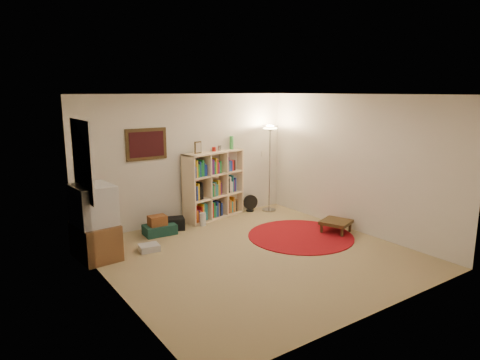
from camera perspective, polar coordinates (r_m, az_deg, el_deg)
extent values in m
cube|color=#968058|center=(6.90, 2.18, -10.01)|extent=(4.50, 4.50, 0.02)
cube|color=white|center=(6.40, 2.36, 11.42)|extent=(4.50, 4.50, 0.02)
cube|color=silver|center=(8.42, -7.00, 2.82)|extent=(4.50, 0.02, 2.50)
cube|color=silver|center=(4.97, 18.14, -3.98)|extent=(4.50, 0.02, 2.50)
cube|color=silver|center=(5.51, -16.89, -2.36)|extent=(0.02, 4.50, 2.50)
cube|color=silver|center=(8.08, 15.22, 2.10)|extent=(0.02, 4.50, 2.50)
cube|color=#372713|center=(7.99, -12.38, 4.68)|extent=(0.78, 0.04, 0.58)
cube|color=#410D12|center=(7.98, -12.33, 4.67)|extent=(0.66, 0.01, 0.46)
cube|color=white|center=(6.69, -20.29, 2.46)|extent=(0.03, 1.00, 1.20)
cube|color=beige|center=(9.40, 3.11, 3.51)|extent=(0.08, 0.01, 0.12)
cube|color=#FFDBAA|center=(8.85, -3.47, -4.89)|extent=(1.42, 0.68, 0.03)
cube|color=#FFDBAA|center=(8.56, -3.58, 3.72)|extent=(1.42, 0.68, 0.03)
cube|color=#FFDBAA|center=(8.24, -6.88, -1.39)|extent=(0.11, 0.39, 1.37)
cube|color=#FFDBAA|center=(9.14, -0.50, 0.00)|extent=(0.11, 0.39, 1.37)
cube|color=#FFDBAA|center=(8.81, -4.36, -0.48)|extent=(1.34, 0.32, 1.37)
cube|color=#FFDBAA|center=(8.53, -4.63, -0.90)|extent=(0.11, 0.37, 1.31)
cube|color=#FFDBAA|center=(8.83, -2.46, -0.43)|extent=(0.11, 0.37, 1.31)
cube|color=#FFDBAA|center=(8.73, -3.50, -2.12)|extent=(1.36, 0.65, 0.03)
cube|color=#FFDBAA|center=(8.63, -3.54, 0.82)|extent=(1.36, 0.65, 0.03)
cube|color=yellow|center=(8.36, -6.43, -4.74)|extent=(0.08, 0.16, 0.30)
cube|color=red|center=(8.38, -6.21, -4.51)|extent=(0.07, 0.16, 0.35)
cube|color=orange|center=(8.43, -5.98, -4.81)|extent=(0.07, 0.16, 0.24)
cube|color=#521A6B|center=(8.45, -5.77, -4.75)|extent=(0.07, 0.16, 0.24)
cube|color=orange|center=(8.48, -5.57, -4.76)|extent=(0.07, 0.16, 0.22)
cube|color=red|center=(8.49, -5.40, -4.48)|extent=(0.06, 0.16, 0.29)
cube|color=yellow|center=(8.51, -5.21, -4.27)|extent=(0.07, 0.16, 0.34)
cube|color=teal|center=(8.54, -5.00, -4.18)|extent=(0.07, 0.16, 0.35)
cube|color=teal|center=(8.57, -4.77, -4.22)|extent=(0.07, 0.16, 0.32)
cube|color=#521A6B|center=(8.26, -6.49, -2.06)|extent=(0.08, 0.16, 0.22)
cube|color=black|center=(8.29, -6.26, -1.93)|extent=(0.07, 0.16, 0.24)
cube|color=#1A32A0|center=(8.31, -6.05, -1.74)|extent=(0.07, 0.16, 0.28)
cube|color=yellow|center=(8.33, -5.85, -1.55)|extent=(0.07, 0.16, 0.33)
cube|color=black|center=(8.36, -5.61, -1.75)|extent=(0.08, 0.16, 0.25)
cube|color=black|center=(8.39, -5.38, -1.41)|extent=(0.08, 0.16, 0.34)
cube|color=#1A8537|center=(8.16, -6.57, 1.13)|extent=(0.08, 0.16, 0.27)
cube|color=#1A32A0|center=(8.20, -6.30, 1.01)|extent=(0.08, 0.16, 0.22)
cube|color=yellow|center=(8.22, -6.05, 1.45)|extent=(0.07, 0.16, 0.34)
cube|color=#1A8537|center=(8.26, -5.80, 1.22)|extent=(0.08, 0.16, 0.26)
cube|color=#1A32A0|center=(8.28, -5.60, 1.43)|extent=(0.06, 0.16, 0.31)
cube|color=#1A8537|center=(8.30, -5.44, 1.36)|extent=(0.06, 0.16, 0.28)
cube|color=#1A8537|center=(8.32, -5.24, 1.57)|extent=(0.08, 0.16, 0.33)
cube|color=#1A32A0|center=(8.35, -5.04, 1.40)|extent=(0.06, 0.16, 0.27)
cube|color=#1A32A0|center=(8.38, -4.84, 1.30)|extent=(0.08, 0.16, 0.23)
cube|color=red|center=(8.65, -4.16, -4.01)|extent=(0.07, 0.16, 0.33)
cube|color=red|center=(8.68, -3.95, -4.04)|extent=(0.07, 0.16, 0.31)
cube|color=#1A8537|center=(8.71, -3.73, -3.96)|extent=(0.08, 0.16, 0.31)
cube|color=teal|center=(8.75, -3.51, -4.14)|extent=(0.07, 0.16, 0.24)
cube|color=#1A32A0|center=(8.77, -3.30, -3.83)|extent=(0.08, 0.16, 0.32)
cube|color=#937950|center=(8.80, -3.12, -3.90)|extent=(0.06, 0.16, 0.28)
cube|color=black|center=(8.82, -2.97, -3.75)|extent=(0.07, 0.16, 0.31)
cube|color=#1A32A0|center=(8.85, -2.77, -3.85)|extent=(0.08, 0.16, 0.26)
cube|color=#521A6B|center=(8.55, -4.23, -1.49)|extent=(0.06, 0.16, 0.23)
cube|color=teal|center=(8.56, -4.06, -1.28)|extent=(0.07, 0.16, 0.29)
cube|color=#1A8537|center=(8.60, -3.88, -1.46)|extent=(0.07, 0.16, 0.22)
cube|color=#937950|center=(8.62, -3.71, -1.29)|extent=(0.06, 0.16, 0.26)
cube|color=teal|center=(8.63, -3.57, -1.17)|extent=(0.06, 0.16, 0.29)
cube|color=teal|center=(8.67, -3.37, -1.30)|extent=(0.08, 0.16, 0.23)
cube|color=yellow|center=(8.69, -3.18, -1.01)|extent=(0.06, 0.16, 0.31)
cube|color=orange|center=(8.71, -3.02, -0.99)|extent=(0.07, 0.16, 0.30)
cube|color=#521A6B|center=(8.74, -2.86, -1.13)|extent=(0.06, 0.16, 0.25)
cube|color=teal|center=(8.46, -4.27, 1.42)|extent=(0.06, 0.16, 0.24)
cube|color=#521A6B|center=(8.47, -4.10, 1.75)|extent=(0.07, 0.16, 0.32)
cube|color=#521A6B|center=(8.51, -3.87, 1.74)|extent=(0.08, 0.16, 0.31)
cube|color=#1A8537|center=(8.54, -3.64, 1.60)|extent=(0.07, 0.16, 0.26)
cube|color=yellow|center=(8.56, -3.47, 1.88)|extent=(0.06, 0.16, 0.33)
cube|color=red|center=(8.59, -3.31, 1.79)|extent=(0.06, 0.16, 0.29)
cube|color=#521A6B|center=(8.62, -3.14, 1.63)|extent=(0.07, 0.16, 0.24)
cube|color=#1A8537|center=(8.64, -2.93, 1.73)|extent=(0.08, 0.16, 0.25)
cube|color=#521A6B|center=(8.95, -2.04, -3.44)|extent=(0.07, 0.16, 0.33)
cube|color=red|center=(8.99, -1.87, -3.62)|extent=(0.07, 0.16, 0.26)
cube|color=#937950|center=(9.01, -1.72, -3.47)|extent=(0.06, 0.16, 0.29)
cube|color=orange|center=(9.04, -1.54, -3.51)|extent=(0.08, 0.16, 0.27)
cube|color=teal|center=(9.08, -1.34, -3.56)|extent=(0.08, 0.16, 0.23)
cube|color=orange|center=(9.10, -1.15, -3.22)|extent=(0.07, 0.16, 0.32)
cube|color=#937950|center=(9.13, -0.97, -3.32)|extent=(0.07, 0.16, 0.27)
cube|color=black|center=(9.17, -0.79, -3.45)|extent=(0.07, 0.16, 0.22)
cube|color=#937950|center=(9.19, -0.63, -3.30)|extent=(0.06, 0.16, 0.25)
cube|color=#521A6B|center=(8.86, -2.07, -1.03)|extent=(0.06, 0.16, 0.22)
cube|color=#937950|center=(8.88, -1.93, -0.98)|extent=(0.06, 0.16, 0.23)
cube|color=black|center=(8.89, -1.78, -0.68)|extent=(0.07, 0.16, 0.31)
cube|color=white|center=(8.92, -1.60, -0.57)|extent=(0.07, 0.16, 0.34)
cube|color=white|center=(8.96, -1.41, -0.88)|extent=(0.07, 0.16, 0.22)
cube|color=teal|center=(8.98, -1.24, -0.44)|extent=(0.06, 0.16, 0.35)
cube|color=#521A6B|center=(9.01, -1.08, -0.71)|extent=(0.07, 0.16, 0.25)
cube|color=#1A32A0|center=(9.03, -0.92, -0.55)|extent=(0.06, 0.16, 0.29)
cube|color=teal|center=(8.77, -2.05, 2.16)|extent=(0.08, 0.16, 0.34)
cube|color=#521A6B|center=(8.80, -1.86, 2.11)|extent=(0.06, 0.16, 0.31)
cube|color=teal|center=(8.83, -1.72, 1.83)|extent=(0.06, 0.16, 0.22)
cube|color=#1A32A0|center=(8.85, -1.58, 1.92)|extent=(0.06, 0.16, 0.24)
cube|color=#1A32A0|center=(8.87, -1.44, 1.91)|extent=(0.06, 0.16, 0.23)
cube|color=red|center=(8.90, -1.25, 1.96)|extent=(0.08, 0.16, 0.23)
cube|color=black|center=(8.94, -1.04, 1.99)|extent=(0.07, 0.16, 0.23)
cube|color=#372713|center=(8.29, -5.64, 4.34)|extent=(0.17, 0.06, 0.23)
cube|color=#A09385|center=(8.28, -5.57, 4.33)|extent=(0.13, 0.04, 0.19)
cylinder|color=#AE1810|center=(8.57, -3.49, 4.12)|extent=(0.09, 0.09, 0.09)
cylinder|color=#9B9A9E|center=(8.67, -2.75, 4.29)|extent=(0.08, 0.08, 0.11)
cylinder|color=#46B659|center=(8.86, -1.13, 4.99)|extent=(0.09, 0.09, 0.27)
cylinder|color=#46B659|center=(8.97, -1.01, 5.08)|extent=(0.09, 0.09, 0.27)
cylinder|color=#9B9A9E|center=(9.34, 3.88, -3.99)|extent=(0.38, 0.38, 0.03)
cylinder|color=#9B9A9E|center=(9.14, 3.96, 1.29)|extent=(0.03, 0.03, 1.72)
cone|color=#9B9A9E|center=(9.03, 4.04, 6.85)|extent=(0.46, 0.46, 0.14)
cylinder|color=#FFD88C|center=(9.02, 4.04, 6.89)|extent=(0.37, 0.37, 0.02)
cylinder|color=black|center=(9.28, 1.34, -4.08)|extent=(0.19, 0.19, 0.03)
cylinder|color=black|center=(9.26, 1.35, -3.61)|extent=(0.04, 0.04, 0.13)
cylinder|color=black|center=(9.21, 1.40, -2.97)|extent=(0.32, 0.12, 0.32)
cube|color=brown|center=(7.05, -18.68, -7.68)|extent=(0.62, 0.84, 0.55)
cube|color=silver|center=(6.88, -19.00, -3.12)|extent=(0.61, 0.71, 0.61)
cube|color=black|center=(6.98, -16.84, -2.77)|extent=(0.07, 0.57, 0.51)
cube|color=black|center=(6.98, -16.80, -2.76)|extent=(0.06, 0.51, 0.44)
cube|color=silver|center=(7.19, -12.02, -8.82)|extent=(0.34, 0.30, 0.10)
cube|color=#13362F|center=(7.93, -10.65, -6.50)|extent=(0.58, 0.40, 0.18)
cube|color=brown|center=(7.85, -10.95, -5.33)|extent=(0.32, 0.23, 0.18)
cube|color=black|center=(8.14, -8.62, -5.76)|extent=(0.40, 0.36, 0.23)
cylinder|color=silver|center=(8.30, -4.99, -5.25)|extent=(0.16, 0.16, 0.25)
cylinder|color=maroon|center=(7.79, 8.07, -7.38)|extent=(1.88, 1.88, 0.02)
cube|color=#372713|center=(8.06, 12.69, -5.50)|extent=(0.63, 0.63, 0.06)
cube|color=#372713|center=(7.85, 13.45, -6.83)|extent=(0.05, 0.05, 0.18)
cube|color=#372713|center=(8.20, 14.46, -6.07)|extent=(0.05, 0.05, 0.18)
cube|color=#372713|center=(7.99, 10.81, -6.38)|extent=(0.05, 0.05, 0.18)
cube|color=#372713|center=(8.33, 11.92, -5.66)|extent=(0.05, 0.05, 0.18)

